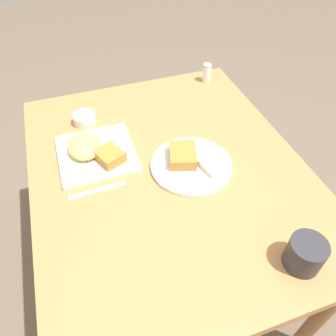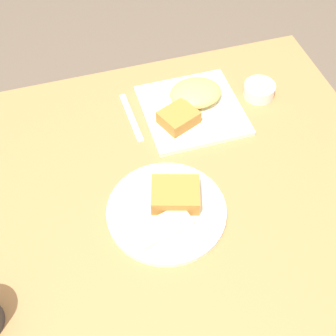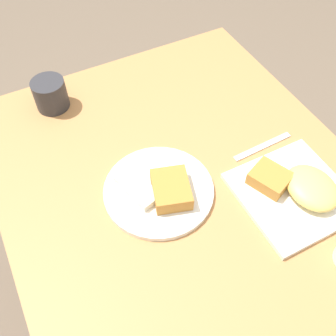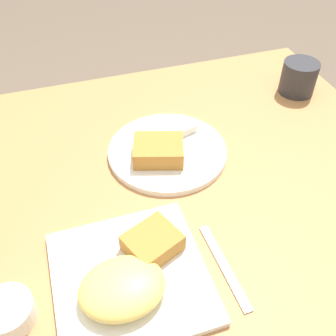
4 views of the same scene
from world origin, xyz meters
name	(u,v)px [view 1 (image 1 of 4)]	position (x,y,z in m)	size (l,w,h in m)	color
ground_plane	(169,269)	(0.00, 0.00, 0.00)	(8.00, 8.00, 0.00)	brown
dining_table	(169,183)	(0.00, 0.00, 0.63)	(1.10, 0.89, 0.70)	#B27A47
plate_square_near	(94,151)	(-0.14, -0.22, 0.72)	(0.26, 0.26, 0.06)	white
plate_oval_far	(190,163)	(0.01, 0.07, 0.72)	(0.27, 0.27, 0.05)	white
sauce_ramekin	(84,118)	(-0.34, -0.22, 0.72)	(0.08, 0.08, 0.04)	white
salt_shaker	(207,74)	(-0.46, 0.34, 0.74)	(0.04, 0.04, 0.08)	white
butter_knife	(98,190)	(0.02, -0.24, 0.70)	(0.02, 0.18, 0.00)	silver
coffee_mug	(305,254)	(0.43, 0.21, 0.75)	(0.09, 0.09, 0.09)	#2D2D33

